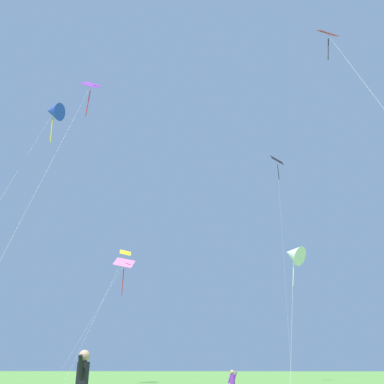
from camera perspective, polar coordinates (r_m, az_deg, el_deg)
name	(u,v)px	position (r m, az deg, el deg)	size (l,w,h in m)	color
kite_white_distant	(293,254)	(33.38, 13.68, -8.27)	(2.93, 6.72, 10.47)	white
kite_red_high	(334,45)	(25.07, 18.81, 18.55)	(1.51, 10.59, 19.35)	red
kite_black_large	(278,168)	(56.02, 11.65, 3.22)	(1.93, 5.46, 27.73)	black
kite_blue_delta	(54,112)	(36.53, -18.42, 10.38)	(2.93, 9.04, 21.64)	blue
kite_yellow_diamond	(123,259)	(47.89, -9.45, -9.05)	(2.61, 10.10, 13.93)	yellow
kite_pink_low	(123,269)	(45.13, -9.43, -10.40)	(4.93, 6.43, 12.41)	pink
kite_purple_streamer	(87,97)	(32.94, -14.22, 12.52)	(1.85, 9.84, 22.11)	purple
person_child_small	(233,383)	(19.40, 5.58, -24.63)	(0.43, 0.20, 1.34)	#2D3351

